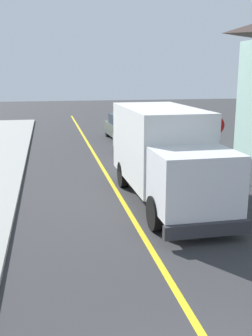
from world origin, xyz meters
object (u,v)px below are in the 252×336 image
(parked_car_mid, at_px, (123,128))
(parked_car_near, at_px, (136,143))
(stop_sign, at_px, (215,135))
(box_truck, at_px, (165,151))

(parked_car_mid, bearing_deg, parked_car_near, -93.84)
(parked_car_near, relative_size, stop_sign, 1.66)
(box_truck, height_order, parked_car_mid, box_truck)
(stop_sign, bearing_deg, parked_car_near, 116.02)
(stop_sign, bearing_deg, parked_car_mid, 100.23)
(parked_car_near, distance_m, parked_car_mid, 5.92)
(parked_car_mid, xyz_separation_m, stop_sign, (1.92, -10.66, 1.06))
(box_truck, height_order, parked_car_near, box_truck)
(parked_car_near, distance_m, stop_sign, 5.39)
(parked_car_mid, distance_m, stop_sign, 10.88)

